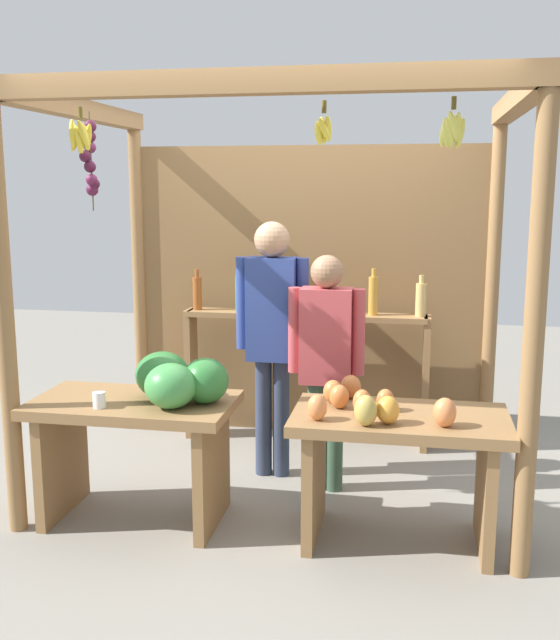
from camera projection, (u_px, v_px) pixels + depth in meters
name	position (u px, v px, depth m)	size (l,w,h in m)	color
ground_plane	(285.00, 479.00, 4.89)	(12.00, 12.00, 0.00)	gray
market_stall	(296.00, 256.00, 5.06)	(2.86, 2.08, 2.47)	olive
fruit_counter_left	(152.00, 413.00, 4.17)	(1.16, 0.64, 0.99)	olive
fruit_counter_right	(394.00, 445.00, 3.94)	(1.15, 0.66, 0.88)	olive
bottle_shelf_unit	(306.00, 341.00, 5.46)	(1.83, 0.22, 1.34)	olive
vendor_man	(272.00, 325.00, 4.79)	(0.48, 0.23, 1.70)	#2F3850
vendor_woman	(326.00, 353.00, 4.57)	(0.48, 0.20, 1.51)	#3D5C44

